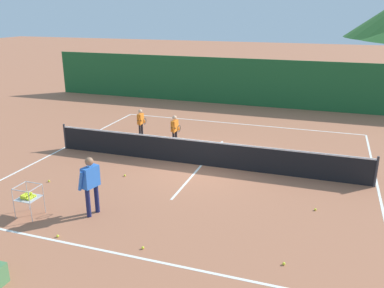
% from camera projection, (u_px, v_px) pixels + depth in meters
% --- Properties ---
extents(ground_plane, '(120.00, 120.00, 0.00)m').
position_uv_depth(ground_plane, '(201.00, 165.00, 15.10)').
color(ground_plane, '#A86647').
extents(line_baseline_near, '(12.09, 0.08, 0.01)m').
position_uv_depth(line_baseline_near, '(123.00, 255.00, 9.59)').
color(line_baseline_near, white).
rests_on(line_baseline_near, ground).
extents(line_baseline_far, '(12.09, 0.08, 0.01)m').
position_uv_depth(line_baseline_far, '(238.00, 124.00, 20.56)').
color(line_baseline_far, white).
rests_on(line_baseline_far, ground).
extents(line_sideline_west, '(0.08, 12.22, 0.01)m').
position_uv_depth(line_sideline_west, '(64.00, 148.00, 16.95)').
color(line_sideline_west, white).
rests_on(line_sideline_west, ground).
extents(line_sideline_east, '(0.08, 12.22, 0.01)m').
position_uv_depth(line_sideline_east, '(378.00, 187.00, 13.24)').
color(line_sideline_east, white).
rests_on(line_sideline_east, ground).
extents(line_service_center, '(0.08, 6.11, 0.01)m').
position_uv_depth(line_service_center, '(201.00, 165.00, 15.10)').
color(line_service_center, white).
rests_on(line_service_center, ground).
extents(tennis_net, '(11.95, 0.08, 1.05)m').
position_uv_depth(tennis_net, '(202.00, 153.00, 14.94)').
color(tennis_net, '#333338').
rests_on(tennis_net, ground).
extents(instructor, '(0.44, 0.83, 1.71)m').
position_uv_depth(instructor, '(91.00, 181.00, 11.18)').
color(instructor, '#191E4C').
rests_on(instructor, ground).
extents(student_0, '(0.42, 0.61, 1.30)m').
position_uv_depth(student_0, '(141.00, 121.00, 18.14)').
color(student_0, black).
rests_on(student_0, ground).
extents(student_1, '(0.41, 0.65, 1.33)m').
position_uv_depth(student_1, '(175.00, 128.00, 16.99)').
color(student_1, black).
rests_on(student_1, ground).
extents(ball_cart, '(0.58, 0.58, 0.90)m').
position_uv_depth(ball_cart, '(28.00, 196.00, 11.22)').
color(ball_cart, '#B7B7BC').
rests_on(ball_cart, ground).
extents(tennis_ball_0, '(0.07, 0.07, 0.07)m').
position_uv_depth(tennis_ball_0, '(125.00, 175.00, 14.09)').
color(tennis_ball_0, yellow).
rests_on(tennis_ball_0, ground).
extents(tennis_ball_1, '(0.07, 0.07, 0.07)m').
position_uv_depth(tennis_ball_1, '(49.00, 181.00, 13.62)').
color(tennis_ball_1, yellow).
rests_on(tennis_ball_1, ground).
extents(tennis_ball_2, '(0.07, 0.07, 0.07)m').
position_uv_depth(tennis_ball_2, '(284.00, 264.00, 9.20)').
color(tennis_ball_2, yellow).
rests_on(tennis_ball_2, ground).
extents(tennis_ball_3, '(0.07, 0.07, 0.07)m').
position_uv_depth(tennis_ball_3, '(315.00, 209.00, 11.69)').
color(tennis_ball_3, yellow).
rests_on(tennis_ball_3, ground).
extents(tennis_ball_5, '(0.07, 0.07, 0.07)m').
position_uv_depth(tennis_ball_5, '(58.00, 236.00, 10.32)').
color(tennis_ball_5, yellow).
rests_on(tennis_ball_5, ground).
extents(tennis_ball_6, '(0.07, 0.07, 0.07)m').
position_uv_depth(tennis_ball_6, '(143.00, 248.00, 9.81)').
color(tennis_ball_6, yellow).
rests_on(tennis_ball_6, ground).
extents(windscreen_fence, '(26.60, 0.08, 2.79)m').
position_uv_depth(windscreen_fence, '(255.00, 83.00, 23.94)').
color(windscreen_fence, '#1E5B2D').
rests_on(windscreen_fence, ground).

